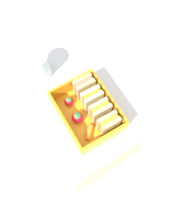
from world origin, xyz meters
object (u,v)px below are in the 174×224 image
Objects in this scene: sandwich_center at (100,111)px; folded_napkin at (33,153)px; strawberry_far_left at (69,101)px; chopstick_pair at (110,167)px; drinking_glass at (39,65)px; sandwich_center_right at (108,124)px; carrot_stick_far_left at (89,133)px; strawberry_left at (78,118)px; sandwich_center_left at (92,99)px; sandwich_left at (84,87)px.

sandwich_center reaches higher than folded_napkin.
strawberry_far_left reaches higher than chopstick_pair.
sandwich_center_right is at bearing 16.76° from drinking_glass.
sandwich_center_right is at bearing 78.02° from carrot_stick_far_left.
chopstick_pair is 19.06cm from folded_napkin.
sandwich_center_right reaches higher than strawberry_far_left.
sandwich_center_right is 1.75× the size of carrot_stick_far_left.
carrot_stick_far_left is at bearing -101.98° from sandwich_center_right.
strawberry_left reaches higher than chopstick_pair.
carrot_stick_far_left is 22.60cm from drinking_glass.
strawberry_far_left is at bearing -178.30° from carrot_stick_far_left.
sandwich_center_left is 1.00× the size of sandwich_center_right.
carrot_stick_far_left is (10.37, -4.65, -2.43)cm from sandwich_left.
drinking_glass reaches higher than strawberry_left.
sandwich_center reaches higher than chopstick_pair.
drinking_glass reaches higher than folded_napkin.
sandwich_left reaches higher than strawberry_left.
strawberry_left is 14.03cm from chopstick_pair.
sandwich_left reaches higher than chopstick_pair.
strawberry_far_left is 0.86× the size of strawberry_left.
folded_napkin is (6.75, -14.02, -2.33)cm from strawberry_far_left.
sandwich_center reaches higher than carrot_stick_far_left.
sandwich_left is 3.78cm from sandwich_center_left.
strawberry_left is (6.02, -5.25, -1.61)cm from sandwich_left.
chopstick_pair is at bearing -27.88° from sandwich_center_right.
folded_napkin is at bearing -64.28° from strawberry_far_left.
drinking_glass reaches higher than carrot_stick_far_left.
sandwich_center_right is 0.81× the size of drinking_glass.
folded_napkin is at bearing -31.52° from drinking_glass.
sandwich_center is at bearing 180.00° from sandwich_center_right.
sandwich_center_right is 11.92cm from strawberry_far_left.
sandwich_left is 1.81× the size of strawberry_left.
drinking_glass is (-15.80, -7.04, -0.47)cm from sandwich_center_left.
carrot_stick_far_left is (9.71, 0.29, -0.58)cm from strawberry_far_left.
carrot_stick_far_left reaches higher than folded_napkin.
sandwich_center_left is 8.42cm from carrot_stick_far_left.
sandwich_left is at bearing 180.00° from sandwich_center_left.
sandwich_center_right reaches higher than strawberry_left.
sandwich_center_left is 19.75cm from folded_napkin.
sandwich_center_left is 1.00× the size of sandwich_center.
sandwich_left is 1.00× the size of sandwich_center_left.
sandwich_center_left reaches higher than folded_napkin.
strawberry_far_left is at bearing -178.63° from chopstick_pair.
folded_napkin is at bearing -101.66° from carrot_stick_far_left.
strawberry_left is (-1.55, -5.25, -1.61)cm from sandwich_center.
strawberry_far_left is 0.39× the size of drinking_glass.
folded_napkin is (1.40, -13.71, -2.58)cm from strawberry_left.
sandwich_center_left is 1.75× the size of carrot_stick_far_left.
strawberry_left is 4.47cm from carrot_stick_far_left.
sandwich_center is 13.65cm from chopstick_pair.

